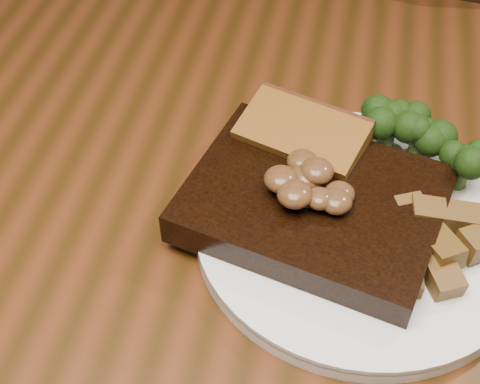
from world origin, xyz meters
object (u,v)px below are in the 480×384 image
Objects in this scene: plate at (359,228)px; potato_wedges at (436,228)px; chair_far at (337,62)px; steak at (314,204)px; dining_table at (220,287)px; garlic_bread at (300,153)px.

plate is 2.39× the size of potato_wedges.
chair_far is 5.03× the size of steak.
potato_wedges is (0.11, -0.54, 0.24)m from chair_far.
chair_far reaches higher than steak.
dining_table is 0.21m from potato_wedges.
plate is at bearing 102.73° from chair_far.
potato_wedges is at bearing -3.56° from plate.
potato_wedges is at bearing 10.84° from steak.
plate is at bearing -27.67° from garlic_bread.
potato_wedges is at bearing 2.17° from dining_table.
plate is 0.06m from potato_wedges.
plate is 0.04m from steak.
plate is (0.11, 0.01, 0.10)m from dining_table.
garlic_bread is at bearing 96.56° from chair_far.
chair_far is 0.53m from garlic_bread.
steak is (0.07, 0.01, 0.12)m from dining_table.
garlic_bread is at bearing 134.46° from plate.
dining_table is at bearing -159.13° from steak.
steak reaches higher than potato_wedges.
chair_far reaches higher than potato_wedges.
garlic_bread is (-0.01, -0.48, 0.24)m from chair_far.
steak is (-0.04, 0.00, 0.02)m from plate.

